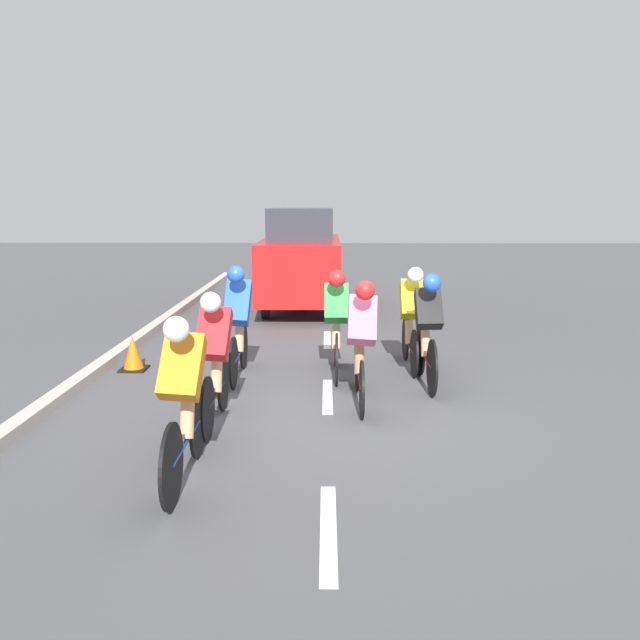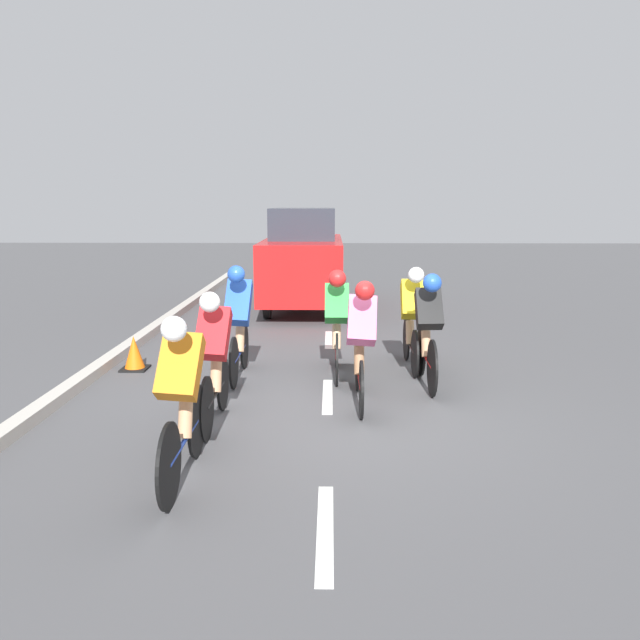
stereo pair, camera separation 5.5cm
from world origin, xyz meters
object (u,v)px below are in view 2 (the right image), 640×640
cyclist_orange (182,396)px  support_car (303,259)px  cyclist_yellow (412,315)px  cyclist_red (214,356)px  traffic_cone (134,353)px  cyclist_green (337,320)px  cyclist_black (428,327)px  cyclist_pink (361,339)px  cyclist_blue (239,319)px

cyclist_orange → support_car: 9.08m
cyclist_yellow → cyclist_red: bearing=44.7°
cyclist_yellow → traffic_cone: (3.93, 0.08, -0.55)m
cyclist_green → cyclist_red: 2.35m
cyclist_orange → cyclist_red: (-0.01, -1.36, 0.01)m
cyclist_black → traffic_cone: (4.02, -0.76, -0.55)m
cyclist_orange → cyclist_green: 3.56m
cyclist_pink → cyclist_yellow: cyclist_pink is taller
cyclist_black → cyclist_yellow: bearing=-83.6°
cyclist_pink → cyclist_black: bearing=-139.3°
cyclist_orange → cyclist_black: bearing=-130.9°
cyclist_red → traffic_cone: (1.57, -2.26, -0.53)m
cyclist_black → cyclist_blue: size_ratio=1.00×
cyclist_black → cyclist_blue: bearing=-7.0°
support_car → traffic_cone: bearing=68.2°
cyclist_red → support_car: 7.72m
cyclist_black → support_car: support_car is taller
cyclist_black → cyclist_pink: size_ratio=0.99×
support_car → cyclist_blue: bearing=84.2°
cyclist_green → cyclist_pink: bearing=102.4°
cyclist_pink → cyclist_red: 1.73m
cyclist_pink → cyclist_yellow: bearing=-116.3°
cyclist_red → cyclist_blue: (0.00, -1.80, 0.05)m
cyclist_orange → cyclist_green: (-1.31, -3.31, 0.02)m
cyclist_green → cyclist_red: (1.30, 1.95, -0.02)m
cyclist_green → traffic_cone: bearing=-6.1°
cyclist_yellow → traffic_cone: size_ratio=3.29×
cyclist_red → cyclist_blue: size_ratio=0.97×
cyclist_orange → support_car: bearing=-93.9°
cyclist_orange → cyclist_yellow: size_ratio=1.05×
cyclist_blue → cyclist_red: bearing=90.1°
cyclist_pink → support_car: bearing=-82.1°
cyclist_yellow → support_car: size_ratio=0.37×
cyclist_yellow → support_car: 5.64m
cyclist_pink → cyclist_red: (1.57, 0.73, -0.02)m
support_car → traffic_cone: support_car is taller
cyclist_green → support_car: bearing=-83.0°
cyclist_pink → traffic_cone: bearing=-25.9°
cyclist_orange → cyclist_pink: size_ratio=1.01×
traffic_cone → cyclist_yellow: bearing=-178.8°
cyclist_black → support_car: bearing=-73.3°
cyclist_orange → cyclist_blue: cyclist_blue is taller
cyclist_green → traffic_cone: 2.94m
cyclist_black → cyclist_blue: (2.46, -0.30, 0.04)m
cyclist_black → cyclist_yellow: cyclist_black is taller
traffic_cone → cyclist_blue: bearing=163.6°
cyclist_orange → cyclist_yellow: 4.40m
cyclist_orange → cyclist_blue: (-0.01, -3.16, 0.06)m
cyclist_black → cyclist_blue: cyclist_blue is taller
cyclist_orange → traffic_cone: cyclist_orange is taller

